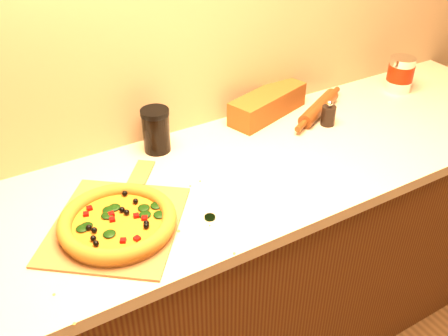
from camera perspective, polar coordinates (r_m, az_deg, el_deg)
cabinet at (r=1.89m, az=-1.87°, el=-13.03°), size 2.80×0.65×0.86m
countertop at (r=1.59m, az=-2.16°, el=-1.93°), size 2.84×0.68×0.04m
pizza_peel at (r=1.44m, az=-12.03°, el=-5.95°), size 0.51×0.53×0.01m
pizza at (r=1.40m, az=-12.05°, el=-6.03°), size 0.32×0.32×0.05m
bottle_cap at (r=1.43m, az=-1.63°, el=-5.65°), size 0.04×0.04×0.01m
pepper_grinder at (r=1.90m, az=11.84°, el=5.96°), size 0.05×0.05×0.10m
rolling_pin at (r=1.98m, az=10.78°, el=6.77°), size 0.36×0.21×0.05m
coffee_canister at (r=2.24m, az=19.51°, el=10.12°), size 0.11×0.11×0.15m
bread_bag at (r=1.94m, az=5.01°, el=7.30°), size 0.36×0.21×0.09m
dark_jar at (r=1.70m, az=-7.76°, el=4.30°), size 0.10×0.10×0.15m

